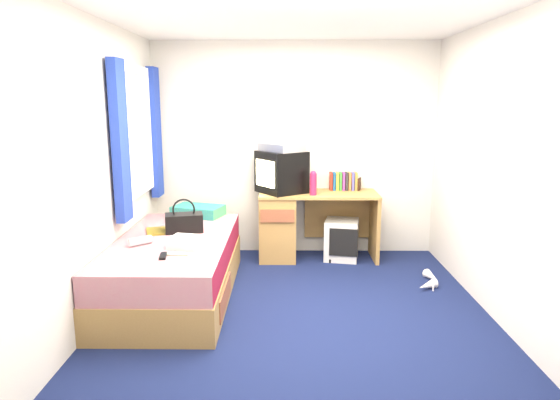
{
  "coord_description": "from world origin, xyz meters",
  "views": [
    {
      "loc": [
        -0.1,
        -3.99,
        1.75
      ],
      "look_at": [
        -0.15,
        0.7,
        0.81
      ],
      "focal_mm": 32.0,
      "sensor_mm": 36.0,
      "label": 1
    }
  ],
  "objects_px": {
    "aerosol_can": "(306,184)",
    "white_heels": "(430,281)",
    "crt_tv": "(281,172)",
    "handbag": "(184,222)",
    "picture_frame": "(359,184)",
    "magazine": "(158,231)",
    "bed": "(175,268)",
    "colour_swatch_fan": "(175,254)",
    "storage_cube": "(341,239)",
    "desk": "(293,222)",
    "remote_control": "(163,256)",
    "water_bottle": "(140,241)",
    "pillow": "(198,211)",
    "pink_water_bottle": "(313,184)",
    "towel": "(186,242)",
    "vcr": "(282,147)"
  },
  "relations": [
    {
      "from": "handbag",
      "to": "magazine",
      "type": "height_order",
      "value": "handbag"
    },
    {
      "from": "desk",
      "to": "colour_swatch_fan",
      "type": "xyz_separation_m",
      "value": [
        -0.97,
        -1.63,
        0.14
      ]
    },
    {
      "from": "pink_water_bottle",
      "to": "bed",
      "type": "bearing_deg",
      "value": -142.52
    },
    {
      "from": "storage_cube",
      "to": "remote_control",
      "type": "distance_m",
      "value": 2.31
    },
    {
      "from": "desk",
      "to": "water_bottle",
      "type": "xyz_separation_m",
      "value": [
        -1.33,
        -1.35,
        0.17
      ]
    },
    {
      "from": "desk",
      "to": "water_bottle",
      "type": "distance_m",
      "value": 1.9
    },
    {
      "from": "storage_cube",
      "to": "colour_swatch_fan",
      "type": "xyz_separation_m",
      "value": [
        -1.51,
        -1.58,
        0.32
      ]
    },
    {
      "from": "colour_swatch_fan",
      "to": "water_bottle",
      "type": "bearing_deg",
      "value": 142.58
    },
    {
      "from": "bed",
      "to": "pink_water_bottle",
      "type": "distance_m",
      "value": 1.74
    },
    {
      "from": "crt_tv",
      "to": "white_heels",
      "type": "xyz_separation_m",
      "value": [
        1.44,
        -0.86,
        -0.94
      ]
    },
    {
      "from": "remote_control",
      "to": "vcr",
      "type": "bearing_deg",
      "value": 53.48
    },
    {
      "from": "crt_tv",
      "to": "picture_frame",
      "type": "xyz_separation_m",
      "value": [
        0.88,
        0.14,
        -0.16
      ]
    },
    {
      "from": "crt_tv",
      "to": "colour_swatch_fan",
      "type": "distance_m",
      "value": 1.88
    },
    {
      "from": "storage_cube",
      "to": "water_bottle",
      "type": "relative_size",
      "value": 2.24
    },
    {
      "from": "storage_cube",
      "to": "handbag",
      "type": "relative_size",
      "value": 1.19
    },
    {
      "from": "aerosol_can",
      "to": "remote_control",
      "type": "bearing_deg",
      "value": -124.93
    },
    {
      "from": "storage_cube",
      "to": "aerosol_can",
      "type": "height_order",
      "value": "aerosol_can"
    },
    {
      "from": "storage_cube",
      "to": "handbag",
      "type": "distance_m",
      "value": 1.84
    },
    {
      "from": "magazine",
      "to": "crt_tv",
      "type": "bearing_deg",
      "value": 38.63
    },
    {
      "from": "bed",
      "to": "aerosol_can",
      "type": "bearing_deg",
      "value": 43.54
    },
    {
      "from": "water_bottle",
      "to": "white_heels",
      "type": "bearing_deg",
      "value": 10.72
    },
    {
      "from": "pillow",
      "to": "vcr",
      "type": "height_order",
      "value": "vcr"
    },
    {
      "from": "bed",
      "to": "magazine",
      "type": "bearing_deg",
      "value": 130.34
    },
    {
      "from": "picture_frame",
      "to": "magazine",
      "type": "bearing_deg",
      "value": -134.5
    },
    {
      "from": "storage_cube",
      "to": "colour_swatch_fan",
      "type": "bearing_deg",
      "value": -123.03
    },
    {
      "from": "pink_water_bottle",
      "to": "magazine",
      "type": "bearing_deg",
      "value": -152.91
    },
    {
      "from": "pillow",
      "to": "magazine",
      "type": "relative_size",
      "value": 1.81
    },
    {
      "from": "vcr",
      "to": "aerosol_can",
      "type": "distance_m",
      "value": 0.49
    },
    {
      "from": "bed",
      "to": "desk",
      "type": "height_order",
      "value": "desk"
    },
    {
      "from": "storage_cube",
      "to": "crt_tv",
      "type": "distance_m",
      "value": 1.01
    },
    {
      "from": "pillow",
      "to": "remote_control",
      "type": "height_order",
      "value": "pillow"
    },
    {
      "from": "white_heels",
      "to": "desk",
      "type": "bearing_deg",
      "value": 146.75
    },
    {
      "from": "aerosol_can",
      "to": "colour_swatch_fan",
      "type": "distance_m",
      "value": 2.01
    },
    {
      "from": "bed",
      "to": "crt_tv",
      "type": "height_order",
      "value": "crt_tv"
    },
    {
      "from": "storage_cube",
      "to": "colour_swatch_fan",
      "type": "distance_m",
      "value": 2.21
    },
    {
      "from": "desk",
      "to": "remote_control",
      "type": "distance_m",
      "value": 1.99
    },
    {
      "from": "desk",
      "to": "handbag",
      "type": "xyz_separation_m",
      "value": [
        -1.04,
        -0.91,
        0.23
      ]
    },
    {
      "from": "pillow",
      "to": "storage_cube",
      "type": "height_order",
      "value": "pillow"
    },
    {
      "from": "water_bottle",
      "to": "white_heels",
      "type": "xyz_separation_m",
      "value": [
        2.63,
        0.5,
        -0.54
      ]
    },
    {
      "from": "desk",
      "to": "towel",
      "type": "height_order",
      "value": "desk"
    },
    {
      "from": "aerosol_can",
      "to": "white_heels",
      "type": "relative_size",
      "value": 0.4
    },
    {
      "from": "pink_water_bottle",
      "to": "towel",
      "type": "xyz_separation_m",
      "value": [
        -1.13,
        -1.25,
        -0.28
      ]
    },
    {
      "from": "pillow",
      "to": "aerosol_can",
      "type": "height_order",
      "value": "aerosol_can"
    },
    {
      "from": "towel",
      "to": "water_bottle",
      "type": "bearing_deg",
      "value": 172.11
    },
    {
      "from": "crt_tv",
      "to": "handbag",
      "type": "xyz_separation_m",
      "value": [
        -0.9,
        -0.91,
        -0.35
      ]
    },
    {
      "from": "colour_swatch_fan",
      "to": "handbag",
      "type": "bearing_deg",
      "value": 95.48
    },
    {
      "from": "bed",
      "to": "storage_cube",
      "type": "bearing_deg",
      "value": 34.1
    },
    {
      "from": "picture_frame",
      "to": "water_bottle",
      "type": "xyz_separation_m",
      "value": [
        -2.07,
        -1.5,
        -0.24
      ]
    },
    {
      "from": "storage_cube",
      "to": "vcr",
      "type": "relative_size",
      "value": 0.99
    },
    {
      "from": "desk",
      "to": "aerosol_can",
      "type": "relative_size",
      "value": 7.03
    }
  ]
}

